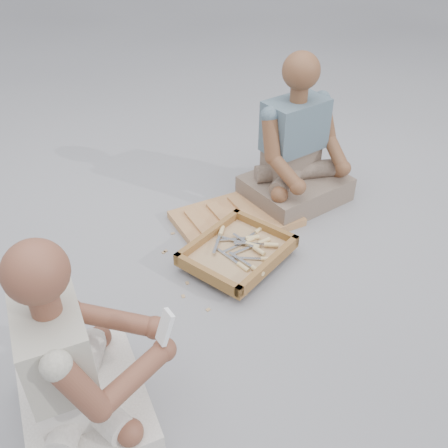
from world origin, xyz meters
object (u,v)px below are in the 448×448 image
carved_panel (236,218)px  companion (297,155)px  tool_tray (238,252)px  craftsman (75,370)px

carved_panel → companion: size_ratio=0.75×
carved_panel → companion: companion is taller
carved_panel → tool_tray: (-0.17, -0.30, 0.04)m
tool_tray → companion: size_ratio=0.71×
craftsman → companion: 1.71m
tool_tray → craftsman: bearing=-152.6°
carved_panel → companion: bearing=5.7°
tool_tray → companion: companion is taller
carved_panel → companion: 0.50m
carved_panel → tool_tray: bearing=-120.1°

